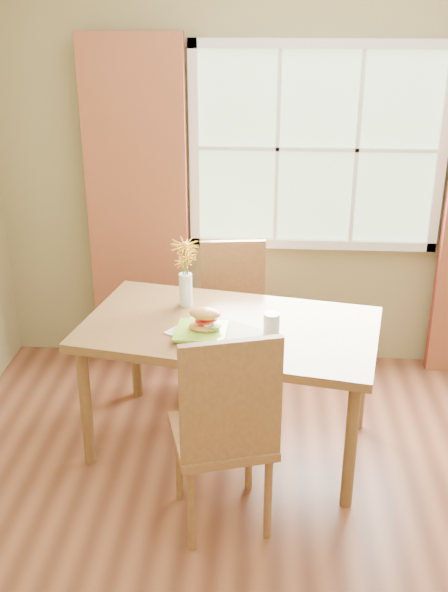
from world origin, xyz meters
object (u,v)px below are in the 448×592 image
croissant_sandwich (205,320)px  flower_vase (185,265)px  chair_far (234,313)px  water_glass (272,325)px  chair_near (226,427)px  dining_table (230,338)px

croissant_sandwich → flower_vase: bearing=118.2°
chair_far → croissant_sandwich: 0.82m
croissant_sandwich → water_glass: (0.35, 0.00, -0.02)m
chair_near → water_glass: chair_near is taller
chair_near → flower_vase: (-0.29, 0.96, 0.42)m
flower_vase → water_glass: bearing=-36.5°
dining_table → chair_far: chair_far is taller
dining_table → chair_far: (-0.01, 0.64, -0.15)m
croissant_sandwich → water_glass: 0.35m
water_glass → dining_table: bearing=153.2°
dining_table → chair_far: 0.65m
water_glass → flower_vase: bearing=143.5°
chair_near → dining_table: bearing=75.9°
chair_near → chair_far: chair_near is taller
chair_near → chair_far: (-0.04, 1.35, -0.05)m
chair_near → water_glass: 0.67m
dining_table → flower_vase: (-0.26, 0.25, 0.32)m
croissant_sandwich → chair_far: bearing=88.4°
dining_table → water_glass: size_ratio=13.45×
chair_far → water_glass: bearing=-79.8°
chair_near → croissant_sandwich: size_ratio=5.89×
chair_far → water_glass: chair_far is taller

